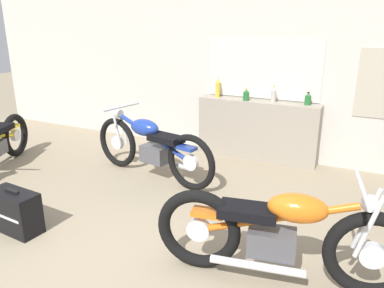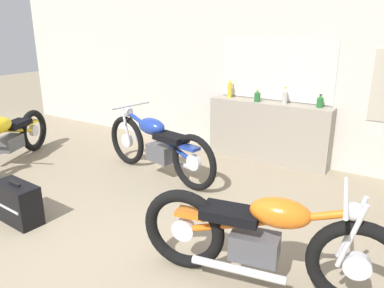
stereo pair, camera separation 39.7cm
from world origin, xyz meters
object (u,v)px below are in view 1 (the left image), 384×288
at_px(bottle_leftmost, 218,88).
at_px(motorcycle_orange, 281,234).
at_px(motorcycle_blue, 151,146).
at_px(bottle_center, 273,95).
at_px(hard_case_black, 15,211).
at_px(bottle_right_center, 308,99).
at_px(bottle_left_center, 246,95).

bearing_deg(bottle_leftmost, motorcycle_orange, -58.17).
bearing_deg(bottle_leftmost, motorcycle_blue, -105.31).
bearing_deg(motorcycle_blue, bottle_center, 47.03).
xyz_separation_m(motorcycle_blue, hard_case_black, (-0.47, -1.76, -0.22)).
height_order(bottle_leftmost, motorcycle_orange, bottle_leftmost).
relative_size(bottle_leftmost, motorcycle_orange, 0.16).
height_order(bottle_right_center, motorcycle_blue, bottle_right_center).
relative_size(bottle_leftmost, hard_case_black, 0.57).
relative_size(bottle_leftmost, bottle_right_center, 1.77).
relative_size(bottle_left_center, motorcycle_orange, 0.09).
bearing_deg(motorcycle_orange, hard_case_black, -170.83).
relative_size(motorcycle_blue, hard_case_black, 3.60).
distance_m(bottle_center, bottle_right_center, 0.48).
bearing_deg(hard_case_black, motorcycle_blue, 75.17).
bearing_deg(bottle_left_center, bottle_leftmost, 173.10).
xyz_separation_m(bottle_leftmost, bottle_left_center, (0.48, -0.06, -0.06)).
bearing_deg(bottle_center, motorcycle_blue, -132.97).
xyz_separation_m(bottle_left_center, motorcycle_orange, (1.20, -2.64, -0.55)).
distance_m(bottle_left_center, bottle_center, 0.40).
relative_size(bottle_left_center, motorcycle_blue, 0.09).
height_order(bottle_leftmost, bottle_center, bottle_leftmost).
bearing_deg(bottle_right_center, bottle_left_center, -174.21).
height_order(bottle_left_center, motorcycle_blue, bottle_left_center).
height_order(bottle_left_center, bottle_right_center, same).
distance_m(bottle_left_center, motorcycle_blue, 1.62).
relative_size(bottle_leftmost, bottle_left_center, 1.78).
bearing_deg(bottle_leftmost, bottle_left_center, -6.90).
distance_m(bottle_leftmost, motorcycle_blue, 1.51).
xyz_separation_m(bottle_leftmost, motorcycle_orange, (1.67, -2.70, -0.61)).
relative_size(bottle_center, bottle_right_center, 1.36).
height_order(motorcycle_blue, hard_case_black, motorcycle_blue).
bearing_deg(bottle_right_center, motorcycle_blue, -141.26).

